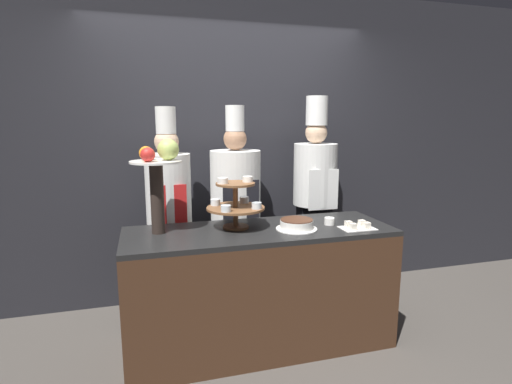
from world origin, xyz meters
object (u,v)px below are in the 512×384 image
(cup_white, at_px, (329,221))
(chef_left, at_px, (169,207))
(chef_center_right, at_px, (315,193))
(cake_round, at_px, (297,225))
(fruit_pedestal, at_px, (159,171))
(cake_square_tray, at_px, (357,226))
(tiered_stand, at_px, (236,202))
(chef_center_left, at_px, (236,204))

(cup_white, height_order, chef_left, chef_left)
(cup_white, relative_size, chef_center_right, 0.04)
(chef_center_right, bearing_deg, cake_round, -123.19)
(fruit_pedestal, relative_size, chef_center_right, 0.35)
(cup_white, xyz_separation_m, chef_left, (-1.12, 0.60, 0.04))
(cake_square_tray, distance_m, chef_left, 1.48)
(tiered_stand, distance_m, chef_center_left, 0.53)
(cup_white, xyz_separation_m, chef_center_right, (0.15, 0.60, 0.10))
(cup_white, bearing_deg, tiered_stand, 171.85)
(cup_white, bearing_deg, fruit_pedestal, 174.43)
(chef_center_right, bearing_deg, cup_white, -103.77)
(tiered_stand, bearing_deg, chef_left, 130.80)
(chef_center_left, bearing_deg, chef_center_right, 0.01)
(cup_white, xyz_separation_m, cake_square_tray, (0.14, -0.16, -0.01))
(cake_round, bearing_deg, tiered_stand, 159.45)
(tiered_stand, xyz_separation_m, cake_square_tray, (0.83, -0.25, -0.17))
(chef_center_right, bearing_deg, tiered_stand, -148.92)
(cake_square_tray, height_order, chef_center_left, chef_center_left)
(fruit_pedestal, height_order, cup_white, fruit_pedestal)
(cake_square_tray, bearing_deg, chef_center_left, 133.39)
(chef_left, bearing_deg, fruit_pedestal, -100.20)
(cake_round, xyz_separation_m, chef_center_left, (-0.29, 0.66, 0.03))
(chef_center_left, xyz_separation_m, chef_center_right, (0.72, 0.00, 0.06))
(cake_square_tray, xyz_separation_m, chef_center_right, (0.00, 0.76, 0.11))
(chef_left, height_order, chef_center_right, chef_center_right)
(cake_round, height_order, cake_square_tray, cake_round)
(tiered_stand, bearing_deg, chef_center_right, 31.08)
(chef_center_right, bearing_deg, chef_left, -179.99)
(tiered_stand, bearing_deg, chef_center_left, 77.09)
(fruit_pedestal, xyz_separation_m, chef_left, (0.09, 0.48, -0.36))
(cake_round, relative_size, chef_center_left, 0.17)
(fruit_pedestal, distance_m, chef_center_left, 0.88)
(cake_round, xyz_separation_m, cup_white, (0.28, 0.05, -0.01))
(cup_white, bearing_deg, cake_round, -169.16)
(fruit_pedestal, height_order, cake_round, fruit_pedestal)
(cake_square_tray, xyz_separation_m, chef_left, (-1.27, 0.76, 0.05))
(chef_center_left, bearing_deg, chef_left, 180.00)
(cake_square_tray, height_order, chef_left, chef_left)
(cake_round, height_order, chef_left, chef_left)
(chef_center_left, bearing_deg, cup_white, -46.43)
(chef_left, bearing_deg, tiered_stand, -49.20)
(cup_white, relative_size, cake_square_tray, 0.31)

